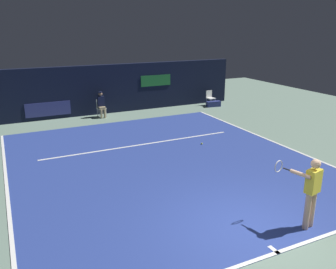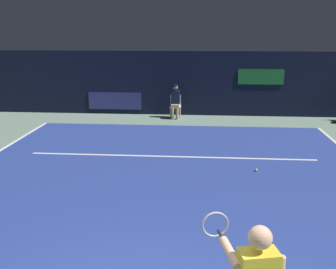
{
  "view_description": "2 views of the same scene",
  "coord_description": "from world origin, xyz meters",
  "px_view_note": "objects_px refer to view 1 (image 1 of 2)",
  "views": [
    {
      "loc": [
        -4.78,
        -5.57,
        4.56
      ],
      "look_at": [
        0.59,
        5.53,
        0.7
      ],
      "focal_mm": 37.34,
      "sensor_mm": 36.0,
      "label": 1
    },
    {
      "loc": [
        0.76,
        -3.78,
        3.41
      ],
      "look_at": [
        -0.05,
        6.3,
        0.76
      ],
      "focal_mm": 42.88,
      "sensor_mm": 36.0,
      "label": 2
    }
  ],
  "objects_px": {
    "line_judge_on_chair": "(101,104)",
    "courtside_chair_near": "(210,97)",
    "equipment_bag": "(213,104)",
    "tennis_player": "(311,189)",
    "tennis_ball": "(202,144)"
  },
  "relations": [
    {
      "from": "tennis_ball",
      "to": "equipment_bag",
      "type": "relative_size",
      "value": 0.08
    },
    {
      "from": "line_judge_on_chair",
      "to": "tennis_ball",
      "type": "bearing_deg",
      "value": -68.49
    },
    {
      "from": "tennis_player",
      "to": "tennis_ball",
      "type": "height_order",
      "value": "tennis_player"
    },
    {
      "from": "tennis_player",
      "to": "courtside_chair_near",
      "type": "bearing_deg",
      "value": 67.5
    },
    {
      "from": "line_judge_on_chair",
      "to": "tennis_ball",
      "type": "relative_size",
      "value": 19.41
    },
    {
      "from": "equipment_bag",
      "to": "tennis_player",
      "type": "bearing_deg",
      "value": -105.52
    },
    {
      "from": "tennis_player",
      "to": "tennis_ball",
      "type": "xyz_separation_m",
      "value": [
        0.88,
        6.22,
        -0.94
      ]
    },
    {
      "from": "tennis_player",
      "to": "tennis_ball",
      "type": "bearing_deg",
      "value": 81.99
    },
    {
      "from": "courtside_chair_near",
      "to": "line_judge_on_chair",
      "type": "bearing_deg",
      "value": 179.43
    },
    {
      "from": "line_judge_on_chair",
      "to": "tennis_ball",
      "type": "distance_m",
      "value": 6.56
    },
    {
      "from": "line_judge_on_chair",
      "to": "equipment_bag",
      "type": "distance_m",
      "value": 6.61
    },
    {
      "from": "line_judge_on_chair",
      "to": "tennis_player",
      "type": "bearing_deg",
      "value": -82.96
    },
    {
      "from": "tennis_player",
      "to": "line_judge_on_chair",
      "type": "height_order",
      "value": "tennis_player"
    },
    {
      "from": "line_judge_on_chair",
      "to": "courtside_chair_near",
      "type": "height_order",
      "value": "line_judge_on_chair"
    },
    {
      "from": "tennis_player",
      "to": "line_judge_on_chair",
      "type": "distance_m",
      "value": 12.39
    }
  ]
}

